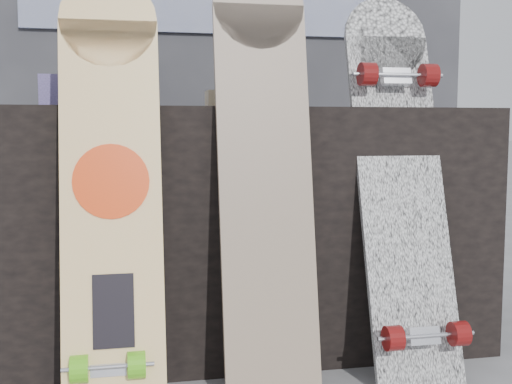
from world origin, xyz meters
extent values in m
cube|color=black|center=(0.00, 0.50, 0.40)|extent=(1.60, 0.60, 0.80)
cube|color=#323237|center=(0.00, 1.35, 1.10)|extent=(2.40, 0.20, 2.20)
cube|color=#3C3166|center=(-0.54, 0.49, 0.85)|extent=(0.18, 0.12, 0.10)
cube|color=#3C3166|center=(0.51, 0.42, 0.86)|extent=(0.14, 0.14, 0.12)
cube|color=#D1B78C|center=(0.00, 0.51, 0.83)|extent=(0.22, 0.10, 0.06)
cube|color=beige|center=(-0.42, 0.10, 0.51)|extent=(0.26, 0.24, 1.03)
cylinder|color=beige|center=(-0.42, 0.21, 1.03)|extent=(0.26, 0.07, 0.26)
cylinder|color=#FF4110|center=(-0.42, 0.11, 0.60)|extent=(0.20, 0.05, 0.20)
cube|color=black|center=(-0.42, 0.04, 0.27)|extent=(0.11, 0.04, 0.19)
cube|color=beige|center=(0.00, 0.13, 0.54)|extent=(0.27, 0.23, 1.09)
cylinder|color=beige|center=(0.00, 0.23, 1.09)|extent=(0.27, 0.07, 0.26)
cube|color=white|center=(0.43, 0.16, 0.51)|extent=(0.27, 0.33, 1.03)
cylinder|color=white|center=(0.43, 0.32, 1.02)|extent=(0.27, 0.09, 0.26)
cube|color=silver|center=(0.43, 0.01, 0.16)|extent=(0.09, 0.04, 0.06)
cylinder|color=#630E0E|center=(0.33, -0.01, 0.16)|extent=(0.05, 0.07, 0.07)
cylinder|color=#630E0E|center=(0.53, -0.01, 0.16)|extent=(0.04, 0.07, 0.07)
cube|color=silver|center=(0.43, 0.24, 0.89)|extent=(0.09, 0.04, 0.06)
cylinder|color=#630E0E|center=(0.33, 0.22, 0.90)|extent=(0.05, 0.07, 0.07)
cylinder|color=#630E0E|center=(0.53, 0.22, 0.90)|extent=(0.04, 0.07, 0.07)
cube|color=black|center=(-0.43, 0.15, 0.42)|extent=(0.21, 0.26, 0.84)
cylinder|color=black|center=(-0.43, 0.27, 0.83)|extent=(0.21, 0.07, 0.21)
cube|color=silver|center=(-0.43, 0.02, 0.13)|extent=(0.09, 0.04, 0.06)
cylinder|color=#5ABF1B|center=(-0.50, 0.00, 0.13)|extent=(0.04, 0.07, 0.07)
cylinder|color=#5ABF1B|center=(-0.36, 0.00, 0.13)|extent=(0.05, 0.07, 0.07)
cube|color=silver|center=(-0.43, 0.20, 0.73)|extent=(0.09, 0.04, 0.06)
cylinder|color=#5ABF1B|center=(-0.50, 0.18, 0.73)|extent=(0.04, 0.07, 0.07)
cylinder|color=#5ABF1B|center=(-0.36, 0.18, 0.73)|extent=(0.05, 0.07, 0.07)
camera|label=1|loc=(-0.38, -1.61, 0.74)|focal=45.00mm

